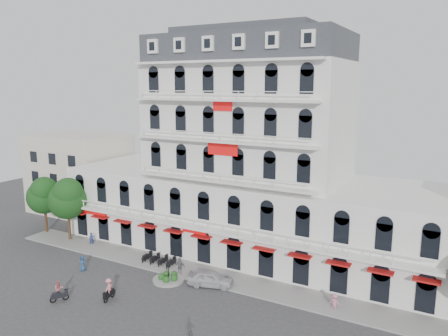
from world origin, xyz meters
TOP-DOWN VIEW (x-y plane):
  - ground at (0.00, 0.00)m, footprint 120.00×120.00m
  - sidewalk at (0.00, 9.00)m, footprint 53.00×4.00m
  - main_building at (0.00, 18.00)m, footprint 45.00×15.00m
  - flank_building_west at (-30.00, 20.00)m, footprint 14.00×10.00m
  - traffic_island at (-3.00, 6.00)m, footprint 3.20×3.20m
  - parked_scooter_row at (-6.35, 8.80)m, footprint 4.40×1.80m
  - tree_west_outer at (-25.95, 9.98)m, footprint 4.50×4.48m
  - tree_west_inner at (-20.95, 9.48)m, footprint 4.76×4.76m
  - parked_car at (1.30, 7.12)m, footprint 4.88×3.09m
  - rider_southwest at (-9.24, -2.30)m, footprint 1.07×1.52m
  - rider_center at (-5.42, 0.12)m, footprint 0.76×1.70m
  - pedestrian_left at (-12.50, 3.59)m, footprint 0.92×0.73m
  - pedestrian_mid at (-2.75, 7.71)m, footprint 1.13×0.66m
  - pedestrian_right at (13.26, 8.29)m, footprint 1.04×0.63m
  - pedestrian_far at (-17.20, 9.50)m, footprint 0.70×0.68m

SIDE VIEW (x-z plane):
  - ground at x=0.00m, z-range 0.00..0.00m
  - parked_scooter_row at x=-6.35m, z-range -0.55..0.55m
  - sidewalk at x=0.00m, z-range 0.00..0.16m
  - traffic_island at x=-3.00m, z-range -0.54..1.06m
  - parked_car at x=1.30m, z-range 0.00..1.55m
  - pedestrian_right at x=13.26m, z-range 0.00..1.56m
  - pedestrian_far at x=-17.20m, z-range 0.00..1.62m
  - pedestrian_left at x=-12.50m, z-range 0.00..1.65m
  - pedestrian_mid at x=-2.75m, z-range 0.00..1.81m
  - rider_southwest at x=-9.24m, z-range 0.00..2.06m
  - rider_center at x=-5.42m, z-range 0.05..2.15m
  - tree_west_outer at x=-25.95m, z-range 1.47..9.23m
  - tree_west_inner at x=-20.95m, z-range 1.56..9.81m
  - flank_building_west at x=-30.00m, z-range 0.00..12.00m
  - main_building at x=0.00m, z-range -2.94..22.86m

